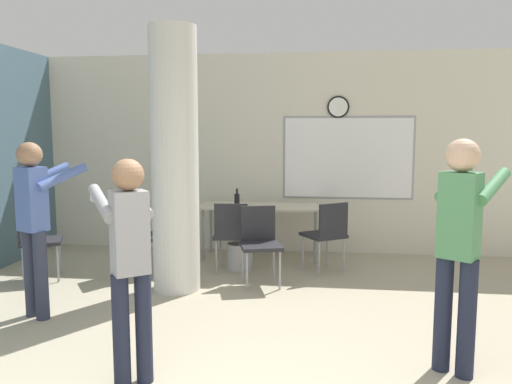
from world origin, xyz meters
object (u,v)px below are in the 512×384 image
Objects in this scene: bottle_on_table at (237,200)px; person_playing_front at (129,254)px; chair_near_pillar at (139,233)px; person_playing_side at (460,238)px; chair_table_left at (232,232)px; chair_by_left_wall at (34,237)px; folding_table at (260,209)px; chair_table_front at (260,239)px; person_watching_back at (35,216)px; chair_table_right at (327,231)px.

bottle_on_table is 3.37m from person_playing_front.
chair_near_pillar is 2.71m from person_playing_front.
bottle_on_table is 0.14× the size of person_playing_side.
person_playing_side reaches higher than chair_table_left.
chair_table_left is 2.29m from chair_by_left_wall.
person_playing_side is (2.04, -2.93, 0.16)m from bottle_on_table.
folding_table is 3.55m from person_playing_front.
person_playing_side is (2.22, 0.43, 0.07)m from person_playing_front.
bottle_on_table is at bearing 93.55° from chair_table_left.
chair_by_left_wall is at bearing -165.81° from chair_table_left.
chair_by_left_wall reaches higher than folding_table.
folding_table is 2.81m from chair_by_left_wall.
chair_near_pillar is 1.49m from chair_table_front.
chair_by_left_wall is 0.57× the size of person_playing_front.
person_watching_back is at bearing -132.91° from chair_table_left.
chair_table_left is at bearing 47.09° from person_watching_back.
folding_table is at bearing 71.36° from chair_table_left.
chair_table_front is (-0.76, -0.55, 0.00)m from chair_table_right.
chair_table_left is 1.00× the size of chair_by_left_wall.
chair_table_left is 0.52× the size of person_playing_side.
chair_table_right is 1.00× the size of chair_by_left_wall.
person_watching_back is at bearing -126.55° from folding_table.
person_playing_front is at bearing -104.55° from chair_table_front.
person_watching_back is (-1.49, -2.27, 0.14)m from bottle_on_table.
chair_by_left_wall is (-2.18, -1.19, -0.31)m from bottle_on_table.
chair_table_right is 0.57× the size of person_playing_front.
chair_by_left_wall is at bearing -151.77° from folding_table.
folding_table is 1.84× the size of chair_table_front.
chair_near_pillar is (-1.10, -0.20, 0.00)m from chair_table_left.
chair_table_front reaches higher than folding_table.
person_playing_front reaches higher than chair_table_right.
bottle_on_table is at bearing -154.23° from folding_table.
chair_by_left_wall is at bearing 157.48° from person_playing_side.
folding_table is at bearing 28.23° from chair_by_left_wall.
person_watching_back is at bearing -146.71° from chair_table_front.
chair_table_left and chair_near_pillar have the same top height.
chair_table_right is 3.25m from person_watching_back.
person_playing_front is at bearing -47.56° from chair_by_left_wall.
bottle_on_table is 1.14m from chair_table_front.
chair_near_pillar reaches higher than folding_table.
chair_table_right is at bearing -34.84° from folding_table.
bottle_on_table is 0.27× the size of chair_near_pillar.
chair_by_left_wall is at bearing -167.95° from chair_table_right.
chair_near_pillar is at bearing 73.34° from person_watching_back.
chair_table_front is 0.52× the size of person_playing_side.
chair_table_front is at bearing -7.38° from chair_near_pillar.
bottle_on_table reaches higher than folding_table.
person_playing_front reaches higher than chair_near_pillar.
folding_table is 6.69× the size of bottle_on_table.
person_playing_front is (-0.49, -3.51, 0.23)m from folding_table.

